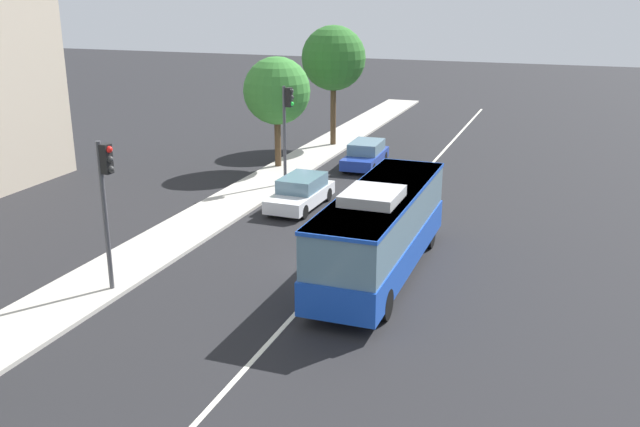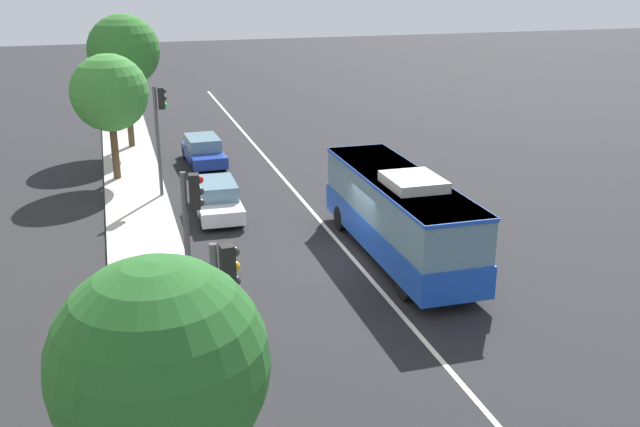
# 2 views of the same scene
# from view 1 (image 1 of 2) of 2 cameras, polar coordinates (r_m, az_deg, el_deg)

# --- Properties ---
(ground_plane) EXTENTS (160.00, 160.00, 0.00)m
(ground_plane) POSITION_cam_1_polar(r_m,az_deg,el_deg) (26.25, 1.73, -4.11)
(ground_plane) COLOR black
(sidewalk_kerb) EXTENTS (80.00, 2.82, 0.14)m
(sidewalk_kerb) POSITION_cam_1_polar(r_m,az_deg,el_deg) (29.23, -12.07, -2.05)
(sidewalk_kerb) COLOR #B2ADA3
(sidewalk_kerb) RESTS_ON ground_plane
(lane_centre_line) EXTENTS (76.00, 0.16, 0.01)m
(lane_centre_line) POSITION_cam_1_polar(r_m,az_deg,el_deg) (26.25, 1.73, -4.10)
(lane_centre_line) COLOR silver
(lane_centre_line) RESTS_ON ground_plane
(transit_bus) EXTENTS (10.00, 2.52, 3.46)m
(transit_bus) POSITION_cam_1_polar(r_m,az_deg,el_deg) (24.71, 4.96, -1.12)
(transit_bus) COLOR #1947B7
(transit_bus) RESTS_ON ground_plane
(sedan_white) EXTENTS (4.54, 1.91, 1.46)m
(sedan_white) POSITION_cam_1_polar(r_m,az_deg,el_deg) (32.85, -1.56, 1.75)
(sedan_white) COLOR white
(sedan_white) RESTS_ON ground_plane
(sedan_blue) EXTENTS (4.57, 1.97, 1.46)m
(sedan_blue) POSITION_cam_1_polar(r_m,az_deg,el_deg) (40.56, 3.73, 4.81)
(sedan_blue) COLOR #1E3899
(sedan_blue) RESTS_ON ground_plane
(traffic_light_near_corner) EXTENTS (0.33, 0.62, 5.20)m
(traffic_light_near_corner) POSITION_cam_1_polar(r_m,az_deg,el_deg) (35.74, -2.70, 7.71)
(traffic_light_near_corner) COLOR #47474C
(traffic_light_near_corner) RESTS_ON ground_plane
(traffic_light_far_corner) EXTENTS (0.34, 0.62, 5.20)m
(traffic_light_far_corner) POSITION_cam_1_polar(r_m,az_deg,el_deg) (23.65, -17.00, 1.74)
(traffic_light_far_corner) COLOR #47474C
(traffic_light_far_corner) RESTS_ON ground_plane
(street_tree_kerbside_left) EXTENTS (4.08, 4.08, 7.71)m
(street_tree_kerbside_left) POSITION_cam_1_polar(r_m,az_deg,el_deg) (45.28, 1.11, 12.51)
(street_tree_kerbside_left) COLOR #4C3823
(street_tree_kerbside_left) RESTS_ON ground_plane
(street_tree_kerbside_right) EXTENTS (3.76, 3.76, 6.31)m
(street_tree_kerbside_right) POSITION_cam_1_polar(r_m,az_deg,el_deg) (39.59, -3.53, 9.92)
(street_tree_kerbside_right) COLOR #4C3823
(street_tree_kerbside_right) RESTS_ON ground_plane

